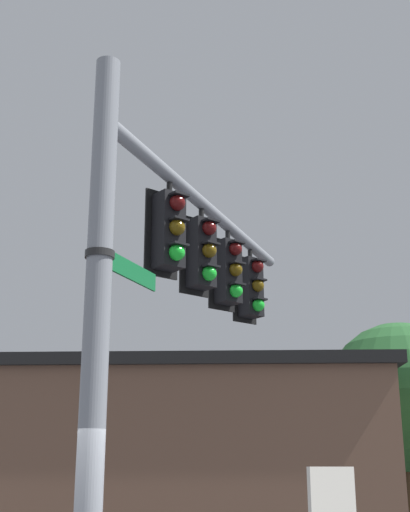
{
  "coord_description": "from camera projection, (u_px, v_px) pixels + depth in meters",
  "views": [
    {
      "loc": [
        3.75,
        6.46,
        2.12
      ],
      "look_at": [
        -2.65,
        -1.43,
        5.18
      ],
      "focal_mm": 49.33,
      "sensor_mm": 36.0,
      "label": 1
    }
  ],
  "objects": [
    {
      "name": "traffic_light_arm_end",
      "position": [
        251.0,
        287.0,
        12.46
      ],
      "size": [
        0.54,
        0.49,
        1.31
      ],
      "color": "black"
    },
    {
      "name": "traffic_light_mid_outer",
      "position": [
        229.0,
        271.0,
        11.46
      ],
      "size": [
        0.54,
        0.49,
        1.31
      ],
      "color": "black"
    },
    {
      "name": "traffic_light_nearest_pole",
      "position": [
        170.0,
        230.0,
        9.47
      ],
      "size": [
        0.54,
        0.49,
        1.31
      ],
      "color": "black"
    },
    {
      "name": "signal_pole",
      "position": [
        96.0,
        343.0,
        7.43
      ],
      "size": [
        0.29,
        0.29,
        6.77
      ],
      "primitive_type": "cylinder",
      "color": "gray",
      "rests_on": "ground"
    },
    {
      "name": "traffic_light_mid_inner",
      "position": [
        202.0,
        253.0,
        10.46
      ],
      "size": [
        0.54,
        0.49,
        1.31
      ],
      "color": "black"
    },
    {
      "name": "tree_by_storefront",
      "position": [
        401.0,
        396.0,
        19.75
      ],
      "size": [
        4.13,
        4.13,
        6.11
      ],
      "color": "#4C3823",
      "rests_on": "ground"
    },
    {
      "name": "storefront_building",
      "position": [
        183.0,
        458.0,
        19.66
      ],
      "size": [
        13.52,
        13.27,
        4.74
      ],
      "color": "brown",
      "rests_on": "ground"
    },
    {
      "name": "street_name_sign",
      "position": [
        116.0,
        263.0,
        8.04
      ],
      "size": [
        1.35,
        0.82,
        0.22
      ],
      "color": "#147238"
    },
    {
      "name": "mast_arm",
      "position": [
        209.0,
        209.0,
        10.97
      ],
      "size": [
        5.64,
        3.17,
        0.19
      ],
      "primitive_type": "cylinder",
      "rotation": [
        0.0,
        1.57,
        3.64
      ],
      "color": "gray"
    }
  ]
}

